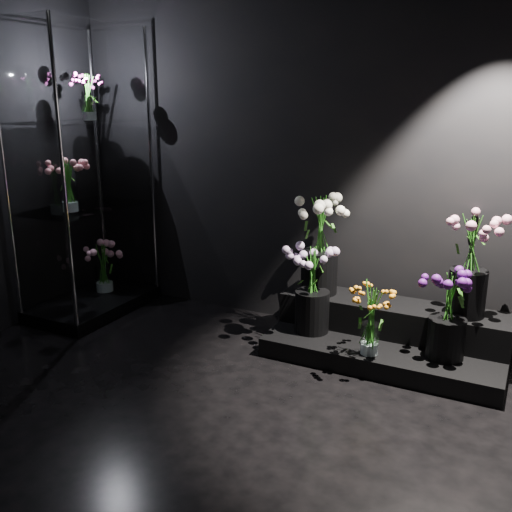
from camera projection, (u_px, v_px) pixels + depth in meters
The scene contains 12 objects.
floor at pixel (149, 441), 3.14m from camera, with size 4.00×4.00×0.00m, color black.
wall_back at pixel (296, 153), 4.48m from camera, with size 4.00×4.00×0.00m, color black.
display_riser at pixel (387, 335), 4.15m from camera, with size 1.65×0.73×0.37m.
display_case at pixel (83, 175), 4.73m from camera, with size 0.65×1.08×2.39m.
bouquet_orange_bells at pixel (371, 318), 3.81m from camera, with size 0.30×0.30×0.51m.
bouquet_lilac at pixel (313, 283), 4.16m from camera, with size 0.45×0.45×0.65m.
bouquet_purple at pixel (449, 311), 3.74m from camera, with size 0.35×0.35×0.61m.
bouquet_cream_roses at pixel (320, 238), 4.29m from camera, with size 0.55×0.55×0.76m.
bouquet_pink_roses at pixel (470, 259), 3.84m from camera, with size 0.47×0.47×0.71m.
bouquet_case_pink at pixel (69, 183), 4.55m from camera, with size 0.41×0.41×0.43m.
bouquet_case_magenta at pixel (88, 96), 4.65m from camera, with size 0.25×0.25×0.38m.
bouquet_case_base_pink at pixel (103, 267), 5.15m from camera, with size 0.31×0.31×0.44m.
Camera 1 is at (1.76, -2.18, 1.84)m, focal length 40.00 mm.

